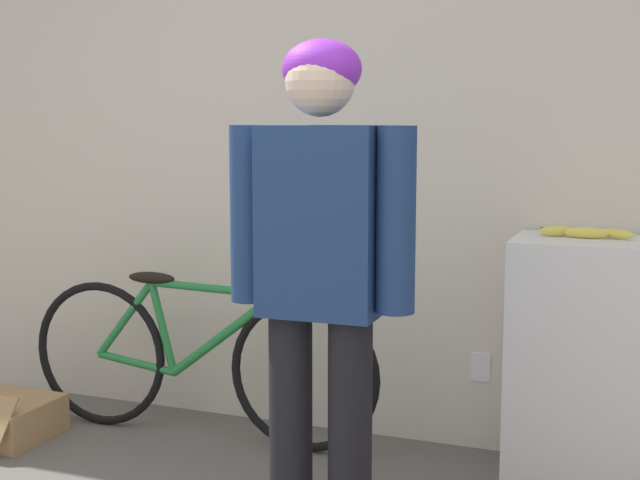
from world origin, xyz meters
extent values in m
cube|color=beige|center=(0.00, 2.28, 1.30)|extent=(8.00, 0.06, 2.60)
cube|color=white|center=(0.55, 2.25, 0.35)|extent=(0.08, 0.01, 0.12)
cube|color=white|center=(1.11, 2.04, 0.46)|extent=(0.81, 0.39, 0.93)
cylinder|color=black|center=(0.16, 1.18, 0.38)|extent=(0.14, 0.14, 0.77)
cylinder|color=black|center=(0.36, 1.18, 0.38)|extent=(0.14, 0.14, 0.77)
cube|color=navy|center=(0.26, 1.18, 1.06)|extent=(0.36, 0.20, 0.58)
cylinder|color=navy|center=(0.02, 1.18, 1.07)|extent=(0.12, 0.12, 0.55)
cylinder|color=navy|center=(0.50, 1.18, 1.07)|extent=(0.12, 0.12, 0.55)
sphere|color=beige|center=(0.26, 1.18, 1.47)|extent=(0.21, 0.21, 0.21)
ellipsoid|color=purple|center=(0.26, 1.19, 1.51)|extent=(0.24, 0.22, 0.18)
torus|color=black|center=(-1.09, 1.93, 0.32)|extent=(0.65, 0.05, 0.65)
torus|color=black|center=(-0.12, 1.96, 0.32)|extent=(0.65, 0.05, 0.65)
cylinder|color=#237A38|center=(-0.90, 1.94, 0.30)|extent=(0.37, 0.04, 0.08)
cylinder|color=#237A38|center=(-0.95, 1.94, 0.49)|extent=(0.30, 0.04, 0.36)
cylinder|color=#237A38|center=(-0.77, 1.94, 0.47)|extent=(0.13, 0.04, 0.40)
cylinder|color=#237A38|center=(-0.48, 1.95, 0.46)|extent=(0.51, 0.06, 0.41)
cylinder|color=#237A38|center=(-0.53, 1.95, 0.66)|extent=(0.58, 0.05, 0.05)
cylinder|color=#237A38|center=(-0.18, 1.96, 0.49)|extent=(0.15, 0.04, 0.34)
cylinder|color=#237A38|center=(-0.21, 1.96, 0.68)|extent=(0.07, 0.04, 0.08)
cylinder|color=#237A38|center=(-0.19, 1.96, 0.71)|extent=(0.04, 0.46, 0.02)
ellipsoid|color=black|center=(-0.82, 1.94, 0.69)|extent=(0.22, 0.09, 0.05)
ellipsoid|color=#EAD64C|center=(0.96, 2.06, 0.95)|extent=(0.16, 0.04, 0.04)
ellipsoid|color=#EAD64C|center=(0.86, 2.07, 0.95)|extent=(0.14, 0.10, 0.04)
ellipsoid|color=#EAD64C|center=(1.06, 2.07, 0.95)|extent=(0.14, 0.09, 0.03)
sphere|color=brown|center=(0.80, 2.09, 0.95)|extent=(0.02, 0.02, 0.02)
camera|label=1|loc=(1.23, -1.30, 1.37)|focal=50.00mm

